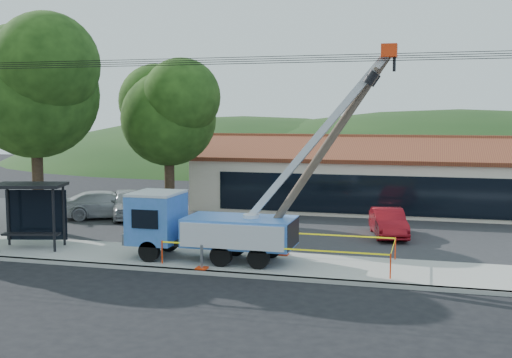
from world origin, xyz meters
The scene contains 16 objects.
ground centered at (0.00, 0.00, 0.00)m, with size 120.00×120.00×0.00m, color black.
curb centered at (0.00, 2.10, 0.07)m, with size 60.00×0.25×0.15m, color #AAA99F.
sidewalk centered at (0.00, 4.00, 0.07)m, with size 60.00×4.00×0.15m, color #AAA99F.
parking_lot centered at (0.00, 12.00, 0.05)m, with size 60.00×12.00×0.10m, color #28282B.
strip_mall centered at (4.00, 19.98, 1.88)m, with size 22.50×8.53×4.67m.
tree_west_near centered at (-12.00, 8.00, 7.52)m, with size 7.56×6.72×10.80m.
tree_lot centered at (-7.00, 13.00, 6.21)m, with size 6.30×5.60×8.94m.
hill_west centered at (-15.00, 55.00, 0.00)m, with size 78.40×56.00×28.00m, color #163312.
hill_center centered at (10.00, 55.00, 0.00)m, with size 89.60×64.00×32.00m, color #163312.
utility_truck centered at (-1.51, 3.87, 1.59)m, with size 10.51×3.59×8.31m.
leaning_pole centered at (3.08, 4.19, 4.60)m, with size 5.62×1.77×8.24m.
bus_shelter centered at (-9.62, 3.98, 2.23)m, with size 3.27×2.46×2.81m.
caution_tape centered at (1.38, 4.29, 0.82)m, with size 8.79×3.16×0.91m.
car_silver centered at (-9.39, 12.64, 0.00)m, with size 1.92×4.76×1.62m, color #A1A4A8.
car_red centered at (5.14, 10.93, 0.00)m, with size 1.41×4.04×1.33m, color maroon.
car_white centered at (-10.51, 12.31, 0.00)m, with size 2.12×5.21×1.51m, color silver.
Camera 1 is at (7.01, -19.97, 6.01)m, focal length 45.00 mm.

